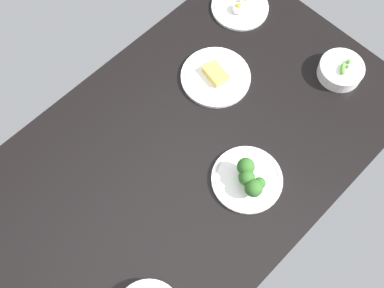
% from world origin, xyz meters
% --- Properties ---
extents(dining_table, '(1.32, 0.82, 0.04)m').
position_xyz_m(dining_table, '(0.00, 0.00, 0.02)').
color(dining_table, black).
rests_on(dining_table, ground).
extents(plate_broccoli, '(0.21, 0.21, 0.09)m').
position_xyz_m(plate_broccoli, '(0.03, -0.19, 0.06)').
color(plate_broccoli, white).
rests_on(plate_broccoli, dining_table).
extents(plate_eggs, '(0.20, 0.20, 0.04)m').
position_xyz_m(plate_eggs, '(0.49, 0.25, 0.05)').
color(plate_eggs, white).
rests_on(plate_eggs, dining_table).
extents(bowl_peas, '(0.14, 0.14, 0.06)m').
position_xyz_m(bowl_peas, '(0.52, -0.15, 0.07)').
color(bowl_peas, white).
rests_on(bowl_peas, dining_table).
extents(plate_cheese, '(0.22, 0.22, 0.04)m').
position_xyz_m(plate_cheese, '(0.23, 0.12, 0.05)').
color(plate_cheese, white).
rests_on(plate_cheese, dining_table).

